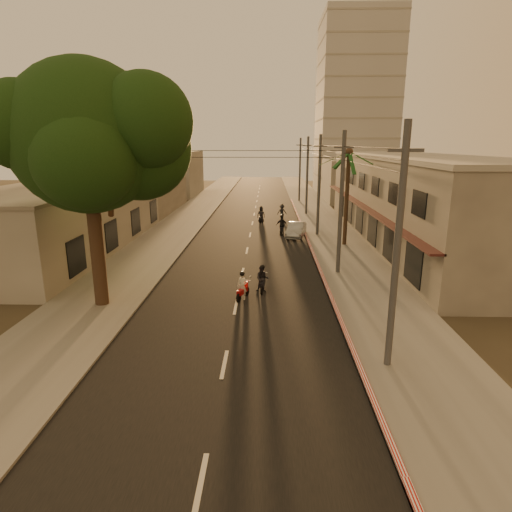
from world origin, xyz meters
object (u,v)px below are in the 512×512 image
object	(u,v)px
scooter_red	(242,287)
parked_car	(296,230)
scooter_far_b	(282,212)
scooter_far_a	(261,215)
palm_tree	(349,157)
broadleaf_tree	(96,138)
scooter_mid_a	(262,279)
scooter_mid_b	(282,226)

from	to	relation	value
scooter_red	parked_car	bearing A→B (deg)	96.38
scooter_far_b	parked_car	distance (m)	9.56
scooter_red	scooter_far_a	xyz separation A→B (m)	(0.64, 23.33, 0.09)
palm_tree	scooter_far_a	bearing A→B (deg)	124.16
broadleaf_tree	scooter_mid_a	xyz separation A→B (m)	(7.96, 2.27, -7.74)
scooter_red	broadleaf_tree	bearing A→B (deg)	-152.07
palm_tree	scooter_mid_a	distance (m)	14.82
broadleaf_tree	scooter_mid_a	size ratio (longest dim) A/B	7.32
palm_tree	scooter_far_b	distance (m)	15.06
parked_car	palm_tree	bearing A→B (deg)	-29.28
scooter_mid_a	palm_tree	bearing A→B (deg)	63.97
scooter_red	scooter_mid_a	distance (m)	1.69
scooter_mid_a	scooter_far_a	size ratio (longest dim) A/B	0.91
broadleaf_tree	scooter_mid_b	bearing A→B (deg)	62.22
broadleaf_tree	scooter_red	distance (m)	10.43
scooter_far_a	parked_car	bearing A→B (deg)	-59.27
broadleaf_tree	scooter_mid_a	distance (m)	11.33
palm_tree	scooter_mid_b	distance (m)	9.15
scooter_mid_b	scooter_far_a	xyz separation A→B (m)	(-2.00, 6.20, -0.03)
scooter_mid_a	scooter_far_b	xyz separation A→B (m)	(1.87, 24.36, 0.05)
scooter_mid_a	scooter_far_a	world-z (taller)	scooter_far_a
scooter_mid_b	scooter_far_a	size ratio (longest dim) A/B	1.05
scooter_far_a	scooter_red	bearing A→B (deg)	-85.48
palm_tree	scooter_mid_b	xyz separation A→B (m)	(-5.08, 4.24, -6.32)
scooter_mid_b	scooter_mid_a	bearing A→B (deg)	-95.38
scooter_mid_a	scooter_far_a	bearing A→B (deg)	94.95
broadleaf_tree	scooter_mid_b	size ratio (longest dim) A/B	6.35
scooter_mid_a	parked_car	distance (m)	15.13
scooter_red	parked_car	xyz separation A→B (m)	(3.92, 16.17, -0.05)
palm_tree	scooter_red	bearing A→B (deg)	-120.89
broadleaf_tree	scooter_far_b	bearing A→B (deg)	69.75
scooter_mid_a	parked_car	bearing A→B (deg)	82.95
scooter_mid_b	scooter_far_a	world-z (taller)	scooter_mid_b
broadleaf_tree	parked_car	size ratio (longest dim) A/B	2.86
broadleaf_tree	palm_tree	world-z (taller)	broadleaf_tree
scooter_far_b	parked_car	size ratio (longest dim) A/B	0.41
scooter_far_b	parked_car	bearing A→B (deg)	-88.01
scooter_mid_a	scooter_red	bearing A→B (deg)	-125.13
scooter_red	palm_tree	bearing A→B (deg)	79.12
scooter_mid_b	broadleaf_tree	bearing A→B (deg)	-117.47
scooter_red	scooter_mid_a	size ratio (longest dim) A/B	0.96
palm_tree	scooter_far_a	size ratio (longest dim) A/B	4.53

